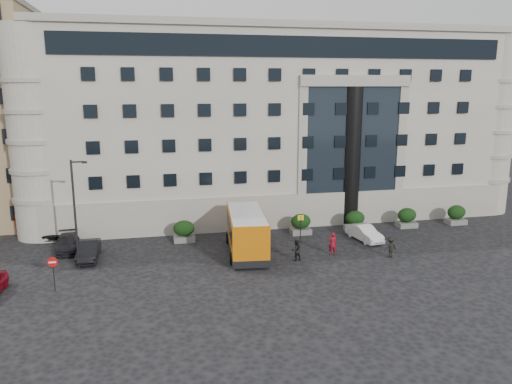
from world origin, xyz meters
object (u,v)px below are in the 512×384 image
hedge_d (355,221)px  hedge_f (456,215)px  red_truck (36,213)px  pedestrian_c (390,247)px  hedge_c (301,224)px  bus_stop_sign (301,224)px  minibus (247,231)px  hedge_a (184,231)px  hedge_e (407,218)px  hedge_b (244,227)px  street_lamp (76,210)px  no_entry_sign (53,267)px  parked_car_c (68,243)px  white_taxi (364,233)px  parked_car_d (56,228)px  parked_car_b (89,250)px  pedestrian_a (332,243)px  pedestrian_b (296,250)px

hedge_d → hedge_f: (10.40, 0.00, 0.00)m
red_truck → pedestrian_c: size_ratio=3.11×
hedge_c → bus_stop_sign: 3.05m
minibus → hedge_a: bearing=145.1°
hedge_d → hedge_e: (5.20, 0.00, 0.00)m
minibus → hedge_b: bearing=88.3°
street_lamp → no_entry_sign: size_ratio=3.45×
hedge_b → parked_car_c: bearing=-178.3°
minibus → pedestrian_c: (10.70, -3.39, -0.99)m
hedge_e → minibus: (-16.14, -4.02, 0.89)m
hedge_d → hedge_f: 10.40m
white_taxi → parked_car_d: bearing=154.8°
hedge_a → white_taxi: 15.50m
red_truck → parked_car_b: (5.72, -10.25, -0.67)m
parked_car_c → pedestrian_c: size_ratio=2.59×
no_entry_sign → pedestrian_a: no_entry_sign is taller
hedge_b → parked_car_b: hedge_b is taller
parked_car_b → pedestrian_b: (15.50, -3.65, 0.12)m
hedge_e → hedge_f: bearing=0.0°
minibus → pedestrian_c: minibus is taller
hedge_d → red_truck: 29.75m
hedge_e → pedestrian_a: size_ratio=1.01×
hedge_a → parked_car_d: bearing=159.2°
hedge_b → pedestrian_c: bearing=-36.1°
white_taxi → bus_stop_sign: bearing=168.4°
hedge_d → parked_car_b: 23.28m
hedge_e → pedestrian_b: (-12.80, -6.56, -0.11)m
pedestrian_a → pedestrian_c: size_ratio=1.10×
hedge_e → parked_car_b: (-28.30, -2.91, -0.23)m
hedge_b → no_entry_sign: 16.74m
hedge_d → white_taxi: size_ratio=0.45×
no_entry_sign → red_truck: 16.72m
hedge_a → red_truck: bearing=151.0°
hedge_f → bus_stop_sign: bearing=-170.4°
hedge_a → bus_stop_sign: size_ratio=0.73×
hedge_c → parked_car_d: (-21.45, 4.19, -0.24)m
hedge_e → no_entry_sign: 31.09m
hedge_f → red_truck: size_ratio=0.36×
parked_car_d → pedestrian_c: 28.85m
hedge_c → pedestrian_c: 8.92m
no_entry_sign → pedestrian_b: size_ratio=1.42×
parked_car_c → pedestrian_a: (20.56, -5.46, 0.29)m
hedge_f → parked_car_b: 33.63m
hedge_a → hedge_e: bearing=0.0°
pedestrian_c → parked_car_b: bearing=-25.0°
hedge_d → hedge_e: 5.20m
hedge_d → pedestrian_c: hedge_d is taller
hedge_f → no_entry_sign: size_ratio=0.79×
pedestrian_b → parked_car_c: bearing=-32.9°
hedge_e → pedestrian_c: bearing=-126.3°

